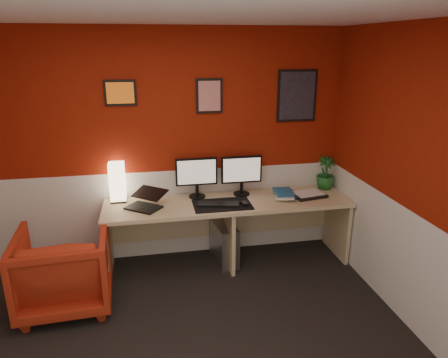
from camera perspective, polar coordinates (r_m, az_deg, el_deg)
ceiling at (r=2.58m, az=-8.82°, el=22.14°), size 4.00×3.50×0.01m
wall_back at (r=4.45m, az=-8.95°, el=4.16°), size 4.00×0.01×2.50m
wall_right at (r=3.49m, az=27.26°, el=-1.63°), size 0.01×3.50×2.50m
wainscot_back at (r=4.68m, az=-8.50°, el=-4.79°), size 4.00×0.01×1.00m
wainscot_right at (r=3.79m, az=25.53°, el=-12.38°), size 0.01×3.50×1.00m
desk at (r=4.50m, az=0.58°, el=-7.46°), size 2.60×0.65×0.73m
shoji_lamp at (r=4.44m, az=-14.58°, el=-0.55°), size 0.16×0.16×0.40m
laptop at (r=4.21m, az=-11.18°, el=-2.65°), size 0.40×0.38×0.22m
monitor_left at (r=4.39m, az=-3.82°, el=1.03°), size 0.45×0.06×0.58m
monitor_right at (r=4.46m, az=2.49°, el=1.34°), size 0.45×0.06×0.58m
desk_mat at (r=4.26m, az=-0.24°, el=-3.58°), size 0.60×0.38×0.01m
keyboard at (r=4.25m, az=-0.80°, el=-3.48°), size 0.44×0.22×0.02m
mouse at (r=4.24m, az=2.89°, el=-3.42°), size 0.07×0.11×0.03m
book_bottom at (r=4.51m, az=7.72°, el=-2.31°), size 0.28×0.34×0.03m
book_middle at (r=4.46m, az=7.19°, el=-2.21°), size 0.27×0.32×0.02m
book_top at (r=4.47m, az=7.05°, el=-1.85°), size 0.21×0.28×0.02m
zen_tray at (r=4.59m, az=11.65°, el=-2.18°), size 0.39×0.31×0.03m
potted_plant at (r=4.82m, az=13.93°, el=0.83°), size 0.21×0.21×0.38m
pc_tower at (r=4.58m, az=0.05°, el=-8.92°), size 0.26×0.47×0.45m
armchair at (r=4.09m, az=-21.29°, el=-11.52°), size 0.84×0.86×0.74m
art_left at (r=4.34m, az=-14.21°, el=11.53°), size 0.32×0.02×0.26m
art_center at (r=4.38m, az=-2.06°, el=11.47°), size 0.28×0.02×0.36m
art_right at (r=4.63m, az=10.09°, el=11.32°), size 0.44×0.02×0.56m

